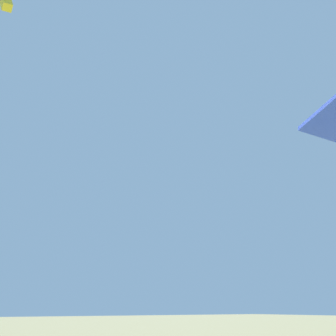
{
  "coord_description": "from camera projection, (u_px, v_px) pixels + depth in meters",
  "views": [
    {
      "loc": [
        -2.56,
        -1.06,
        1.19
      ],
      "look_at": [
        -0.22,
        2.68,
        3.1
      ],
      "focal_mm": 34.99,
      "sensor_mm": 36.0,
      "label": 1
    }
  ],
  "objects": [
    {
      "name": "distant_kite_yellow_overhead_distant",
      "position": [
        6.0,
        3.0,
        23.34
      ],
      "size": [
        0.92,
        0.94,
        1.3
      ],
      "color": "yellow"
    }
  ]
}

